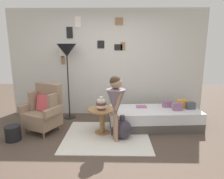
% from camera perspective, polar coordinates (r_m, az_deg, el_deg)
% --- Properties ---
extents(ground_plane, '(12.00, 12.00, 0.00)m').
position_cam_1_polar(ground_plane, '(3.49, -2.90, -17.20)').
color(ground_plane, '#4C3D33').
extents(gallery_wall, '(4.80, 0.12, 2.60)m').
position_cam_1_polar(gallery_wall, '(5.00, -1.53, 7.55)').
color(gallery_wall, beige).
rests_on(gallery_wall, ground).
extents(rug, '(1.63, 1.43, 0.01)m').
position_cam_1_polar(rug, '(3.98, -1.51, -13.22)').
color(rug, silver).
rests_on(rug, ground).
extents(armchair, '(0.89, 0.80, 0.97)m').
position_cam_1_polar(armchair, '(4.32, -18.85, -5.59)').
color(armchair, olive).
rests_on(armchair, ground).
extents(daybed, '(1.96, 0.94, 0.40)m').
position_cam_1_polar(daybed, '(4.44, 11.95, -7.98)').
color(daybed, '#4C4742').
rests_on(daybed, ground).
extents(pillow_head, '(0.21, 0.15, 0.15)m').
position_cam_1_polar(pillow_head, '(4.59, 21.54, -4.32)').
color(pillow_head, '#474C56').
rests_on(pillow_head, daybed).
extents(pillow_mid, '(0.20, 0.16, 0.18)m').
position_cam_1_polar(pillow_mid, '(4.58, 19.35, -3.95)').
color(pillow_mid, orange).
rests_on(pillow_mid, daybed).
extents(pillow_back, '(0.19, 0.15, 0.16)m').
position_cam_1_polar(pillow_back, '(4.40, 18.27, -4.68)').
color(pillow_back, gray).
rests_on(pillow_back, daybed).
extents(pillow_extra, '(0.19, 0.13, 0.14)m').
position_cam_1_polar(pillow_extra, '(4.56, 15.45, -4.01)').
color(pillow_extra, gray).
rests_on(pillow_extra, daybed).
extents(side_table, '(0.54, 0.54, 0.51)m').
position_cam_1_polar(side_table, '(3.98, -2.89, -7.58)').
color(side_table, '#9E7042').
rests_on(side_table, ground).
extents(vase_striped, '(0.20, 0.20, 0.26)m').
position_cam_1_polar(vase_striped, '(3.86, -3.09, -4.29)').
color(vase_striped, brown).
rests_on(vase_striped, side_table).
extents(floor_lamp, '(0.44, 0.44, 1.77)m').
position_cam_1_polar(floor_lamp, '(4.75, -12.86, 10.20)').
color(floor_lamp, black).
rests_on(floor_lamp, ground).
extents(person_child, '(0.34, 0.34, 1.22)m').
position_cam_1_polar(person_child, '(3.53, 1.10, -2.94)').
color(person_child, '#A37A60').
rests_on(person_child, ground).
extents(book_on_daybed, '(0.23, 0.17, 0.03)m').
position_cam_1_polar(book_on_daybed, '(4.45, 8.42, -4.87)').
color(book_on_daybed, '#B36392').
rests_on(book_on_daybed, daybed).
extents(demijohn_near, '(0.36, 0.36, 0.45)m').
position_cam_1_polar(demijohn_near, '(3.84, 2.94, -11.20)').
color(demijohn_near, '#332D38').
rests_on(demijohn_near, ground).
extents(magazine_basket, '(0.28, 0.28, 0.28)m').
position_cam_1_polar(magazine_basket, '(4.20, -26.54, -11.16)').
color(magazine_basket, black).
rests_on(magazine_basket, ground).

